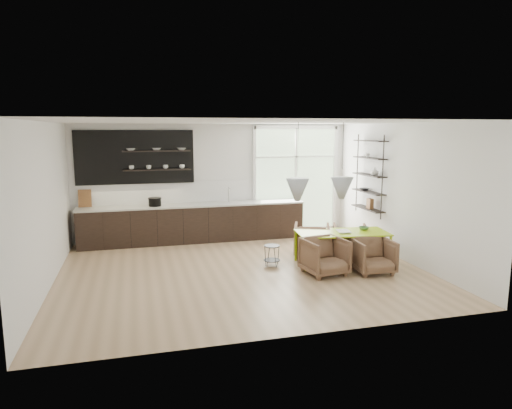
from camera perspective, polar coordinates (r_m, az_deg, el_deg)
name	(u,v)px	position (r m, az deg, el deg)	size (l,w,h in m)	color
room	(256,190)	(9.98, 0.05, 1.87)	(7.02, 6.01, 2.91)	tan
kitchen_run	(190,218)	(11.43, -8.22, -1.64)	(5.54, 0.69, 2.75)	black
right_shelving	(370,177)	(11.07, 14.01, 3.33)	(0.26, 1.22, 1.90)	black
dining_table	(342,234)	(9.57, 10.72, -3.66)	(1.94, 1.05, 0.68)	#ADDC14
armchair_back_left	(312,240)	(10.17, 6.97, -4.39)	(0.76, 0.78, 0.71)	brown
armchair_back_right	(350,240)	(10.41, 11.64, -4.31)	(0.72, 0.74, 0.68)	brown
armchair_front_left	(325,256)	(8.91, 8.58, -6.43)	(0.76, 0.78, 0.71)	brown
armchair_front_right	(373,256)	(9.19, 14.44, -6.25)	(0.72, 0.74, 0.67)	brown
wire_stool	(272,253)	(9.37, 2.00, -6.04)	(0.34, 0.34, 0.43)	black
table_book	(337,231)	(9.52, 10.15, -3.33)	(0.25, 0.33, 0.03)	white
table_bowl	(364,228)	(9.85, 13.34, -2.91)	(0.21, 0.21, 0.06)	#517D4A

